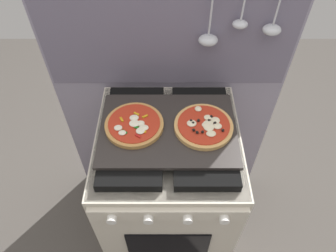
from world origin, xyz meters
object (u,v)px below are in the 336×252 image
at_px(baking_tray, 168,129).
at_px(pizza_right, 204,126).
at_px(pizza_left, 134,125).
at_px(stove, 168,187).

distance_m(baking_tray, pizza_right, 0.14).
bearing_deg(pizza_left, baking_tray, -2.72).
relative_size(baking_tray, pizza_right, 2.32).
relative_size(baking_tray, pizza_left, 2.32).
relative_size(stove, pizza_left, 3.87).
distance_m(pizza_left, pizza_right, 0.27).
bearing_deg(pizza_right, baking_tray, 179.78).
height_order(pizza_left, pizza_right, pizza_right).
height_order(stove, pizza_right, pizza_right).
relative_size(stove, baking_tray, 1.67).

